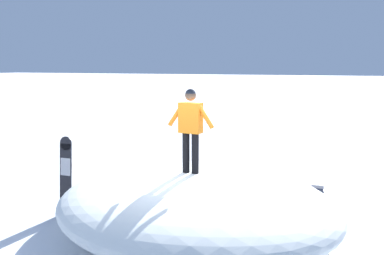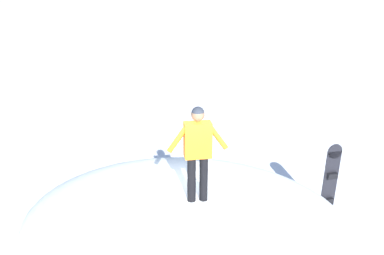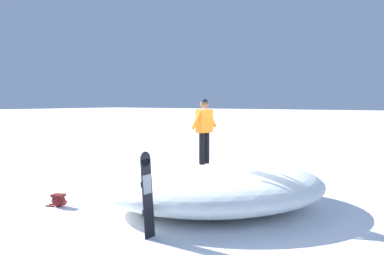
% 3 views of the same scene
% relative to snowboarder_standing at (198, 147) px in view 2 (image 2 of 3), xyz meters
% --- Properties ---
extents(ground, '(240.00, 240.00, 0.00)m').
position_rel_snowboarder_standing_xyz_m(ground, '(0.05, 0.59, -2.05)').
color(ground, white).
extents(snow_mound, '(7.51, 7.30, 1.09)m').
position_rel_snowboarder_standing_xyz_m(snow_mound, '(-0.17, 0.18, -1.51)').
color(snow_mound, white).
rests_on(snow_mound, ground).
extents(snowboarder_standing, '(0.99, 0.26, 1.63)m').
position_rel_snowboarder_standing_xyz_m(snowboarder_standing, '(0.00, 0.00, 0.00)').
color(snowboarder_standing, black).
rests_on(snowboarder_standing, snow_mound).
extents(snowboard_primary_upright, '(0.29, 0.17, 1.68)m').
position_rel_snowboarder_standing_xyz_m(snowboard_primary_upright, '(2.69, 0.38, -1.18)').
color(snowboard_primary_upright, black).
rests_on(snowboard_primary_upright, ground).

